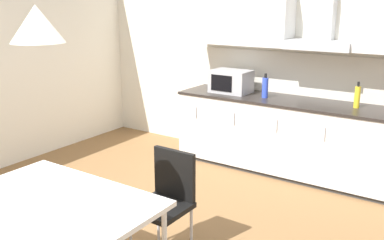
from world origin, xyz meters
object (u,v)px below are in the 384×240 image
microwave (231,81)px  dining_table (54,207)px  pendant_lamp (37,24)px  chair_far_right (167,194)px  bottle_blue (265,87)px  bottle_yellow (357,97)px

microwave → dining_table: 3.09m
pendant_lamp → chair_far_right: bearing=69.7°
bottle_blue → pendant_lamp: size_ratio=0.90×
bottle_blue → chair_far_right: bearing=-85.3°
chair_far_right → pendant_lamp: size_ratio=2.72×
microwave → bottle_yellow: bearing=1.3°
dining_table → pendant_lamp: size_ratio=4.22×
bottle_yellow → chair_far_right: size_ratio=0.33×
microwave → pendant_lamp: size_ratio=1.50×
dining_table → chair_far_right: (0.31, 0.83, -0.15)m
bottle_blue → dining_table: bottle_blue is taller
microwave → bottle_yellow: size_ratio=1.69×
bottle_yellow → microwave: bearing=-178.7°
bottle_blue → bottle_yellow: size_ratio=1.02×
chair_far_right → dining_table: bearing=-110.3°
microwave → pendant_lamp: bearing=-83.3°
chair_far_right → pendant_lamp: pendant_lamp is taller
microwave → bottle_blue: 0.49m
microwave → pendant_lamp: 3.18m
microwave → bottle_blue: bottle_blue is taller
microwave → chair_far_right: (0.66, -2.22, -0.50)m
dining_table → microwave: bearing=96.7°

